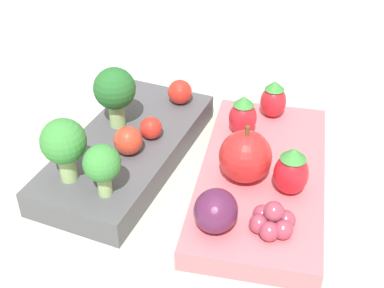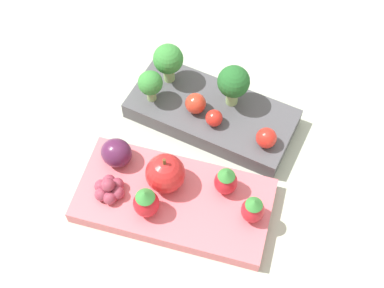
% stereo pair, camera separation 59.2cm
% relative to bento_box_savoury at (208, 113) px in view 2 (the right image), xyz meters
% --- Properties ---
extents(ground_plane, '(4.00, 4.00, 0.00)m').
position_rel_bento_box_savoury_xyz_m(ground_plane, '(0.00, -0.06, -0.01)').
color(ground_plane, '#ADB7A3').
extents(bento_box_savoury, '(0.22, 0.11, 0.03)m').
position_rel_bento_box_savoury_xyz_m(bento_box_savoury, '(0.00, 0.00, 0.00)').
color(bento_box_savoury, '#4C4C51').
rests_on(bento_box_savoury, ground_plane).
extents(bento_box_fruit, '(0.24, 0.14, 0.02)m').
position_rel_bento_box_savoury_xyz_m(bento_box_fruit, '(0.01, -0.13, -0.00)').
color(bento_box_fruit, '#DB6670').
rests_on(bento_box_fruit, ground_plane).
extents(broccoli_floret_0, '(0.04, 0.04, 0.06)m').
position_rel_bento_box_savoury_xyz_m(broccoli_floret_0, '(-0.06, 0.02, 0.05)').
color(broccoli_floret_0, '#93B770').
rests_on(broccoli_floret_0, bento_box_savoury).
extents(broccoli_floret_1, '(0.04, 0.04, 0.06)m').
position_rel_bento_box_savoury_xyz_m(broccoli_floret_1, '(0.02, 0.02, 0.05)').
color(broccoli_floret_1, '#93B770').
rests_on(broccoli_floret_1, bento_box_savoury).
extents(broccoli_floret_2, '(0.03, 0.03, 0.05)m').
position_rel_bento_box_savoury_xyz_m(broccoli_floret_2, '(-0.07, -0.02, 0.04)').
color(broccoli_floret_2, '#93B770').
rests_on(broccoli_floret_2, bento_box_savoury).
extents(cherry_tomato_0, '(0.03, 0.03, 0.03)m').
position_rel_bento_box_savoury_xyz_m(cherry_tomato_0, '(-0.01, -0.01, 0.03)').
color(cherry_tomato_0, red).
rests_on(cherry_tomato_0, bento_box_savoury).
extents(cherry_tomato_1, '(0.03, 0.03, 0.03)m').
position_rel_bento_box_savoury_xyz_m(cherry_tomato_1, '(0.08, -0.02, 0.03)').
color(cherry_tomato_1, red).
rests_on(cherry_tomato_1, bento_box_savoury).
extents(cherry_tomato_2, '(0.02, 0.02, 0.02)m').
position_rel_bento_box_savoury_xyz_m(cherry_tomato_2, '(0.02, -0.02, 0.02)').
color(cherry_tomato_2, red).
rests_on(cherry_tomato_2, bento_box_savoury).
extents(apple, '(0.05, 0.05, 0.05)m').
position_rel_bento_box_savoury_xyz_m(apple, '(-0.01, -0.12, 0.03)').
color(apple, red).
rests_on(apple, bento_box_fruit).
extents(strawberry_0, '(0.03, 0.03, 0.05)m').
position_rel_bento_box_savoury_xyz_m(strawberry_0, '(-0.01, -0.16, 0.03)').
color(strawberry_0, red).
rests_on(strawberry_0, bento_box_fruit).
extents(strawberry_1, '(0.03, 0.03, 0.04)m').
position_rel_bento_box_savoury_xyz_m(strawberry_1, '(0.06, -0.10, 0.03)').
color(strawberry_1, red).
rests_on(strawberry_1, bento_box_fruit).
extents(strawberry_2, '(0.03, 0.03, 0.04)m').
position_rel_bento_box_savoury_xyz_m(strawberry_2, '(0.10, -0.12, 0.03)').
color(strawberry_2, red).
rests_on(strawberry_2, bento_box_fruit).
extents(plum, '(0.04, 0.03, 0.03)m').
position_rel_bento_box_savoury_xyz_m(plum, '(-0.07, -0.11, 0.02)').
color(plum, '#511E42').
rests_on(plum, bento_box_fruit).
extents(grape_cluster, '(0.04, 0.03, 0.03)m').
position_rel_bento_box_savoury_xyz_m(grape_cluster, '(-0.06, -0.16, 0.02)').
color(grape_cluster, '#93384C').
rests_on(grape_cluster, bento_box_fruit).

